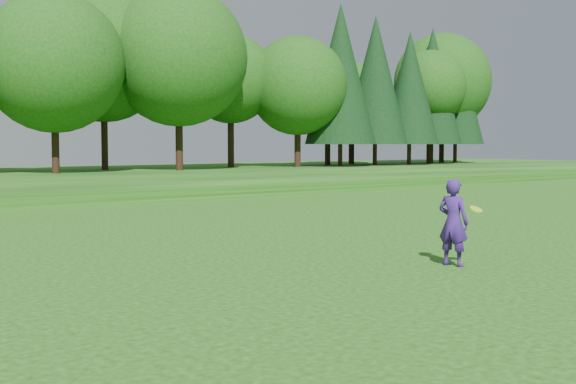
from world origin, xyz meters
TOP-DOWN VIEW (x-y plane):
  - ground at (0.00, 0.00)m, footprint 140.00×140.00m
  - woman at (3.19, 1.46)m, footprint 0.54×0.91m

SIDE VIEW (x-z plane):
  - ground at x=0.00m, z-range 0.00..0.00m
  - woman at x=3.19m, z-range 0.00..1.73m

